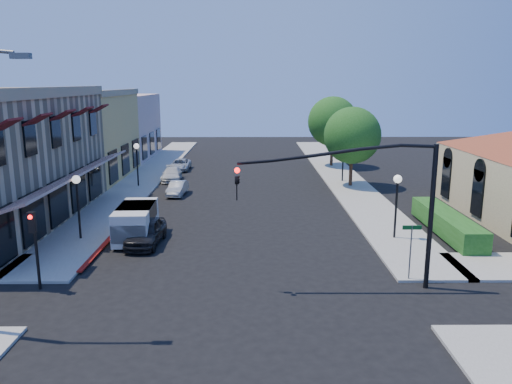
{
  "coord_description": "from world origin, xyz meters",
  "views": [
    {
      "loc": [
        0.79,
        -17.85,
        8.36
      ],
      "look_at": [
        0.99,
        8.26,
        2.6
      ],
      "focal_mm": 35.0,
      "sensor_mm": 36.0,
      "label": 1
    }
  ],
  "objects_px": {
    "white_van": "(136,221)",
    "lamppost_left_far": "(137,154)",
    "lamppost_right_far": "(343,150)",
    "street_name_sign": "(411,243)",
    "signal_mast_arm": "(379,192)",
    "parked_car_a": "(146,232)",
    "street_tree_a": "(352,135)",
    "parked_car_b": "(177,188)",
    "street_tree_b": "(333,121)",
    "lamppost_left_near": "(77,191)",
    "parked_car_d": "(180,165)",
    "parked_car_c": "(172,174)",
    "secondary_signal": "(34,236)",
    "lamppost_right_near": "(397,190)"
  },
  "relations": [
    {
      "from": "street_tree_b",
      "to": "lamppost_right_far",
      "type": "height_order",
      "value": "street_tree_b"
    },
    {
      "from": "secondary_signal",
      "to": "parked_car_b",
      "type": "bearing_deg",
      "value": 79.92
    },
    {
      "from": "street_name_sign",
      "to": "parked_car_b",
      "type": "bearing_deg",
      "value": 126.37
    },
    {
      "from": "parked_car_d",
      "to": "lamppost_right_far",
      "type": "bearing_deg",
      "value": -21.99
    },
    {
      "from": "street_tree_b",
      "to": "lamppost_right_far",
      "type": "bearing_deg",
      "value": -92.15
    },
    {
      "from": "parked_car_b",
      "to": "signal_mast_arm",
      "type": "bearing_deg",
      "value": -54.02
    },
    {
      "from": "street_name_sign",
      "to": "lamppost_right_far",
      "type": "distance_m",
      "value": 21.85
    },
    {
      "from": "street_name_sign",
      "to": "parked_car_c",
      "type": "distance_m",
      "value": 26.36
    },
    {
      "from": "secondary_signal",
      "to": "parked_car_d",
      "type": "xyz_separation_m",
      "value": [
        1.8,
        28.61,
        -1.79
      ]
    },
    {
      "from": "street_tree_a",
      "to": "parked_car_a",
      "type": "distance_m",
      "value": 20.35
    },
    {
      "from": "secondary_signal",
      "to": "white_van",
      "type": "xyz_separation_m",
      "value": [
        2.5,
        6.68,
        -1.24
      ]
    },
    {
      "from": "street_tree_b",
      "to": "lamppost_right_far",
      "type": "xyz_separation_m",
      "value": [
        -0.3,
        -8.0,
        -1.81
      ]
    },
    {
      "from": "signal_mast_arm",
      "to": "lamppost_left_near",
      "type": "height_order",
      "value": "signal_mast_arm"
    },
    {
      "from": "street_tree_a",
      "to": "secondary_signal",
      "type": "bearing_deg",
      "value": -129.21
    },
    {
      "from": "secondary_signal",
      "to": "lamppost_left_near",
      "type": "relative_size",
      "value": 0.93
    },
    {
      "from": "secondary_signal",
      "to": "lamppost_right_far",
      "type": "bearing_deg",
      "value": 53.86
    },
    {
      "from": "parked_car_a",
      "to": "lamppost_left_near",
      "type": "bearing_deg",
      "value": 171.83
    },
    {
      "from": "parked_car_a",
      "to": "secondary_signal",
      "type": "bearing_deg",
      "value": -115.68
    },
    {
      "from": "parked_car_c",
      "to": "lamppost_right_near",
      "type": "bearing_deg",
      "value": -51.84
    },
    {
      "from": "signal_mast_arm",
      "to": "parked_car_a",
      "type": "relative_size",
      "value": 2.02
    },
    {
      "from": "signal_mast_arm",
      "to": "white_van",
      "type": "height_order",
      "value": "signal_mast_arm"
    },
    {
      "from": "lamppost_right_far",
      "to": "white_van",
      "type": "bearing_deg",
      "value": -131.33
    },
    {
      "from": "lamppost_left_near",
      "to": "parked_car_b",
      "type": "distance_m",
      "value": 11.79
    },
    {
      "from": "parked_car_a",
      "to": "parked_car_d",
      "type": "bearing_deg",
      "value": 96.44
    },
    {
      "from": "street_tree_b",
      "to": "parked_car_b",
      "type": "relative_size",
      "value": 2.2
    },
    {
      "from": "lamppost_right_far",
      "to": "street_name_sign",
      "type": "bearing_deg",
      "value": -92.63
    },
    {
      "from": "parked_car_c",
      "to": "parked_car_d",
      "type": "relative_size",
      "value": 1.01
    },
    {
      "from": "white_van",
      "to": "lamppost_left_far",
      "type": "bearing_deg",
      "value": 102.17
    },
    {
      "from": "street_name_sign",
      "to": "parked_car_a",
      "type": "xyz_separation_m",
      "value": [
        -12.3,
        5.07,
        -1.02
      ]
    },
    {
      "from": "street_name_sign",
      "to": "street_tree_b",
      "type": "bearing_deg",
      "value": 87.5
    },
    {
      "from": "street_tree_a",
      "to": "street_tree_b",
      "type": "height_order",
      "value": "street_tree_b"
    },
    {
      "from": "parked_car_a",
      "to": "parked_car_c",
      "type": "bearing_deg",
      "value": 97.52
    },
    {
      "from": "street_tree_a",
      "to": "parked_car_c",
      "type": "relative_size",
      "value": 1.68
    },
    {
      "from": "secondary_signal",
      "to": "street_name_sign",
      "type": "bearing_deg",
      "value": 2.93
    },
    {
      "from": "white_van",
      "to": "parked_car_d",
      "type": "height_order",
      "value": "white_van"
    },
    {
      "from": "street_tree_b",
      "to": "street_name_sign",
      "type": "bearing_deg",
      "value": -92.5
    },
    {
      "from": "street_name_sign",
      "to": "parked_car_a",
      "type": "relative_size",
      "value": 0.63
    },
    {
      "from": "street_tree_a",
      "to": "white_van",
      "type": "height_order",
      "value": "street_tree_a"
    },
    {
      "from": "lamppost_left_near",
      "to": "parked_car_c",
      "type": "bearing_deg",
      "value": 82.15
    },
    {
      "from": "secondary_signal",
      "to": "parked_car_a",
      "type": "distance_m",
      "value": 6.88
    },
    {
      "from": "lamppost_left_far",
      "to": "white_van",
      "type": "bearing_deg",
      "value": -77.83
    },
    {
      "from": "lamppost_left_far",
      "to": "lamppost_right_far",
      "type": "xyz_separation_m",
      "value": [
        17.0,
        2.0,
        0.0
      ]
    },
    {
      "from": "parked_car_b",
      "to": "parked_car_c",
      "type": "distance_m",
      "value": 5.84
    },
    {
      "from": "lamppost_right_near",
      "to": "parked_car_d",
      "type": "height_order",
      "value": "lamppost_right_near"
    },
    {
      "from": "lamppost_left_far",
      "to": "secondary_signal",
      "type": "bearing_deg",
      "value": -88.61
    },
    {
      "from": "lamppost_left_far",
      "to": "lamppost_right_near",
      "type": "xyz_separation_m",
      "value": [
        17.0,
        -14.0,
        0.0
      ]
    },
    {
      "from": "lamppost_left_near",
      "to": "parked_car_d",
      "type": "bearing_deg",
      "value": 84.04
    },
    {
      "from": "signal_mast_arm",
      "to": "parked_car_a",
      "type": "height_order",
      "value": "signal_mast_arm"
    },
    {
      "from": "signal_mast_arm",
      "to": "street_name_sign",
      "type": "distance_m",
      "value": 2.98
    },
    {
      "from": "street_tree_a",
      "to": "parked_car_c",
      "type": "bearing_deg",
      "value": 169.83
    }
  ]
}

